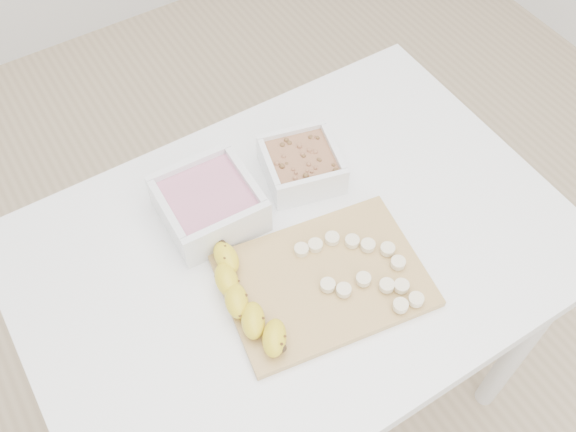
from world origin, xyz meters
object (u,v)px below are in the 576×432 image
table (296,273)px  banana (247,301)px  bowl_yogurt (209,203)px  bowl_granola (301,164)px  cutting_board (324,280)px

table → banana: bearing=-155.0°
bowl_yogurt → bowl_granola: (0.20, -0.01, -0.01)m
table → bowl_yogurt: 0.22m
bowl_granola → banana: bowl_granola is taller
bowl_yogurt → banana: (-0.04, -0.21, -0.01)m
table → bowl_granola: (0.10, 0.14, 0.13)m
cutting_board → banana: size_ratio=1.51×
bowl_yogurt → banana: size_ratio=0.78×
bowl_granola → cutting_board: size_ratio=0.50×
bowl_granola → banana: size_ratio=0.75×
cutting_board → bowl_yogurt: bearing=113.7°
bowl_yogurt → cutting_board: 0.25m
bowl_yogurt → bowl_granola: 0.20m
table → cutting_board: bearing=-89.9°
bowl_granola → banana: bearing=-139.6°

